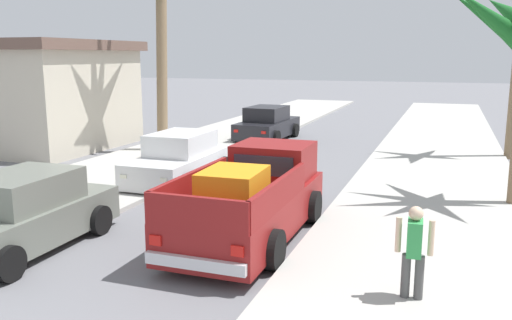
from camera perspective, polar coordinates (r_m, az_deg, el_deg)
The scene contains 10 objects.
sidewalk_left at distance 17.71m, azimuth -14.25°, elevation -1.47°, with size 4.78×60.00×0.12m, color #B2AFA8.
sidewalk_right at distance 14.76m, azimuth 18.27°, elevation -4.19°, with size 4.78×60.00×0.12m, color #B2AFA8.
curb_left at distance 17.19m, azimuth -11.51°, elevation -1.76°, with size 0.16×60.00×0.10m, color silver.
curb_right at distance 14.81m, azimuth 14.44°, elevation -3.96°, with size 0.16×60.00×0.10m, color silver.
pickup_truck at distance 11.29m, azimuth -0.37°, elevation -4.27°, with size 2.22×5.21×1.80m.
car_left_near at distance 16.28m, azimuth -8.10°, elevation 0.02°, with size 2.05×4.27×1.54m.
car_right_near at distance 24.49m, azimuth 1.22°, elevation 3.83°, with size 2.16×4.32×1.54m.
car_right_mid at distance 11.57m, azimuth -23.80°, elevation -5.39°, with size 2.07×4.28×1.54m.
roadside_house at distance 25.58m, azimuth -25.65°, elevation 6.48°, with size 10.66×6.65×4.42m.
pedestrian at distance 8.57m, azimuth 16.53°, elevation -9.13°, with size 0.57×0.39×1.59m.
Camera 1 is at (5.02, -2.28, 3.81)m, focal length 37.40 mm.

